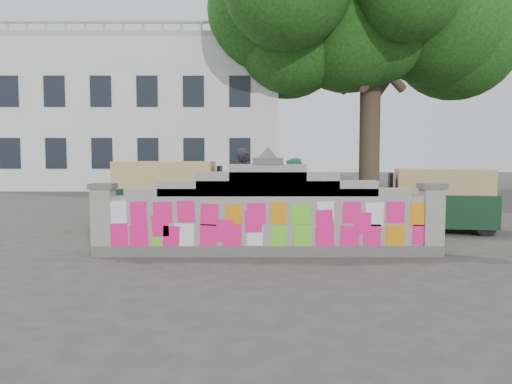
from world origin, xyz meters
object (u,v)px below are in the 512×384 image
cyclist_rider (245,199)px  pedestrian (295,196)px  cyclist_bike (245,215)px  rickshaw_right (439,199)px  rickshaw_left (169,194)px

cyclist_rider → pedestrian: (1.15, 0.52, 0.02)m
cyclist_bike → cyclist_rider: (0.00, 0.00, 0.36)m
cyclist_bike → rickshaw_right: size_ratio=0.70×
cyclist_rider → pedestrian: 1.26m
rickshaw_left → rickshaw_right: bearing=-4.3°
rickshaw_right → cyclist_rider: bearing=22.2°
pedestrian → rickshaw_right: size_ratio=0.63×
pedestrian → rickshaw_right: bearing=66.5°
cyclist_rider → rickshaw_right: bearing=-79.8°
cyclist_bike → pedestrian: size_ratio=1.10×
rickshaw_left → cyclist_rider: bearing=-36.6°
rickshaw_left → rickshaw_right: size_ratio=1.09×
cyclist_rider → rickshaw_left: (-1.96, 1.51, 0.00)m
cyclist_bike → cyclist_rider: bearing=-0.0°
cyclist_rider → pedestrian: size_ratio=0.98×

